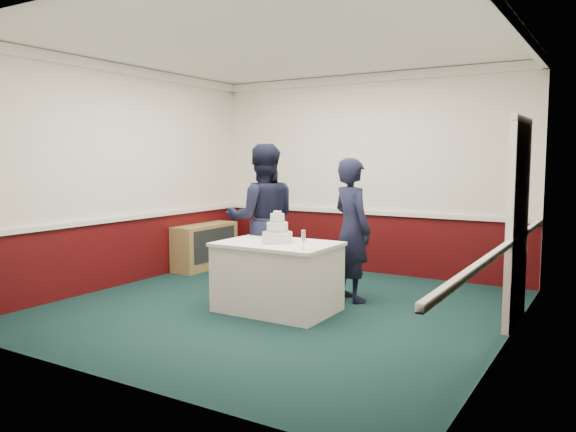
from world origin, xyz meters
The scene contains 9 objects.
ground centered at (0.00, 0.00, 0.00)m, with size 5.00×5.00×0.00m, color #122C2B.
room_shell centered at (0.08, 0.61, 1.97)m, with size 5.00×5.00×3.00m.
sideboard centered at (-2.28, 1.44, 0.35)m, with size 0.41×1.20×0.70m.
cake_table centered at (0.05, -0.10, 0.40)m, with size 1.32×0.92×0.79m.
wedding_cake centered at (0.05, -0.10, 0.90)m, with size 0.35×0.35×0.36m.
cake_knife centered at (0.02, -0.30, 0.79)m, with size 0.01×0.22×0.01m, color silver.
champagne_flute centered at (0.55, -0.38, 0.93)m, with size 0.05×0.05×0.21m.
person_man centered at (-0.57, 0.52, 0.96)m, with size 0.94×0.73×1.92m, color black.
person_woman centered at (0.57, 0.78, 0.87)m, with size 0.64×0.42×1.75m, color black.
Camera 1 is at (3.40, -5.43, 1.74)m, focal length 35.00 mm.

